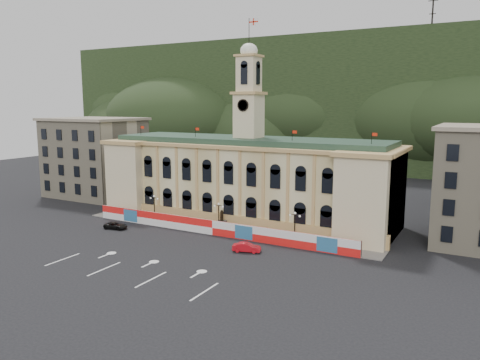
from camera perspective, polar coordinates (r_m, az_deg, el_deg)
The scene contains 13 objects.
ground at distance 67.92m, azimuth -10.17°, elevation -9.66°, with size 260.00×260.00×0.00m, color black.
lane_markings at distance 64.35m, azimuth -13.01°, elevation -10.83°, with size 26.00×10.00×0.02m, color white, non-canonical shape.
hill_ridge at distance 176.51m, azimuth 15.56°, elevation 8.17°, with size 230.00×80.00×64.00m.
city_hall at distance 88.57m, azimuth 0.95°, elevation 0.17°, with size 56.20×17.60×37.10m.
side_building_left at distance 116.96m, azimuth -17.26°, elevation 2.71°, with size 21.00×17.00×18.60m.
hoarding_fence at distance 79.26m, azimuth -3.29°, elevation -5.82°, with size 50.00×0.44×2.50m.
pavement at distance 81.80m, azimuth -2.32°, elevation -6.18°, with size 56.00×5.50×0.16m, color slate.
statue at distance 81.72m, azimuth -2.23°, elevation -5.39°, with size 1.40×1.40×3.72m.
lamp_left at distance 88.35m, azimuth -10.40°, elevation -3.16°, with size 1.96×0.44×5.15m.
lamp_center at distance 80.43m, azimuth -2.61°, elevation -4.25°, with size 1.96×0.44×5.15m.
lamp_right at distance 74.32m, azimuth 6.70°, elevation -5.44°, with size 1.96×0.44×5.15m.
red_sedan at distance 70.45m, azimuth 0.81°, elevation -8.21°, with size 4.49×2.63×1.40m, color red.
black_suv at distance 85.82m, azimuth -14.92°, elevation -5.40°, with size 4.49×2.67×1.17m, color black.
Camera 1 is at (40.75, -49.74, 21.88)m, focal length 35.00 mm.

